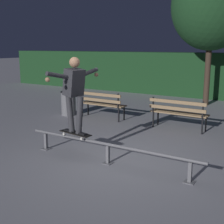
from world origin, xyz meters
name	(u,v)px	position (x,y,z in m)	size (l,w,h in m)	color
ground_plane	(113,160)	(0.00, 0.00, 0.00)	(90.00, 90.00, 0.00)	gray
hedge_backdrop	(221,76)	(0.00, 8.96, 0.99)	(24.00, 1.20, 1.98)	#193D1E
grind_rail	(108,148)	(0.00, -0.20, 0.32)	(3.89, 0.18, 0.42)	slate
skateboard	(75,133)	(-0.81, -0.20, 0.50)	(0.80, 0.31, 0.09)	black
skateboarder	(74,89)	(-0.80, -0.20, 1.43)	(0.63, 1.40, 1.56)	black
park_bench_leftmost	(101,102)	(-2.26, 2.93, 0.54)	(1.61, 0.44, 0.88)	black
park_bench_left_center	(178,111)	(0.28, 2.93, 0.54)	(1.61, 0.44, 0.88)	black
tree_behind_benches	(212,6)	(-0.10, 7.08, 3.72)	(2.97, 2.97, 5.37)	#3D2D23
trash_can	(68,103)	(-3.50, 2.81, 0.41)	(0.52, 0.52, 0.80)	slate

